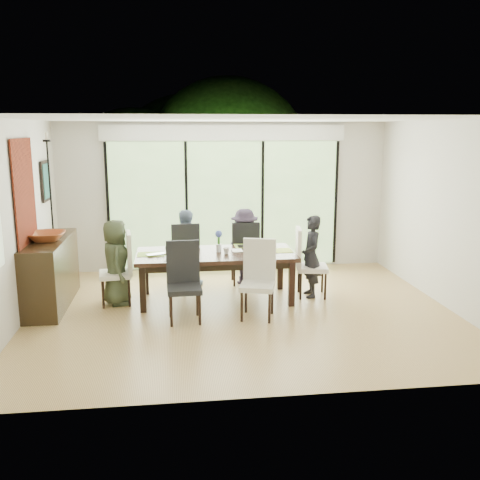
{
  "coord_description": "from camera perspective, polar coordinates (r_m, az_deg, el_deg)",
  "views": [
    {
      "loc": [
        -0.95,
        -7.23,
        2.58
      ],
      "look_at": [
        0.0,
        0.25,
        1.0
      ],
      "focal_mm": 40.0,
      "sensor_mm": 36.0,
      "label": 1
    }
  ],
  "objects": [
    {
      "name": "candle",
      "position": [
        8.44,
        -19.96,
        10.37
      ],
      "size": [
        0.04,
        0.04,
        0.11
      ],
      "primitive_type": "cylinder",
      "color": "silver",
      "rests_on": "sideboard"
    },
    {
      "name": "art_canvas",
      "position": [
        9.19,
        -19.89,
        5.95
      ],
      "size": [
        0.01,
        0.45,
        0.55
      ],
      "primitive_type": "cube",
      "color": "#164844",
      "rests_on": "wall_left"
    },
    {
      "name": "floor",
      "position": [
        7.74,
        0.24,
        -7.68
      ],
      "size": [
        6.0,
        5.0,
        0.01
      ],
      "primitive_type": "cube",
      "color": "olive",
      "rests_on": "ground"
    },
    {
      "name": "chair_near_left",
      "position": [
        7.25,
        -5.98,
        -4.54
      ],
      "size": [
        0.47,
        0.47,
        1.09
      ],
      "primitive_type": null,
      "rotation": [
        0.0,
        0.0,
        0.04
      ],
      "color": "black",
      "rests_on": "floor"
    },
    {
      "name": "table_leg_bl",
      "position": [
        8.57,
        -10.04,
        -3.5
      ],
      "size": [
        0.09,
        0.09,
        0.68
      ],
      "primitive_type": "cube",
      "color": "black",
      "rests_on": "floor"
    },
    {
      "name": "wall_front",
      "position": [
        4.97,
        4.01,
        -2.53
      ],
      "size": [
        6.0,
        0.02,
        2.7
      ],
      "primitive_type": "cube",
      "color": "silver",
      "rests_on": "floor"
    },
    {
      "name": "cup_b",
      "position": [
        7.97,
        -1.47,
        -1.16
      ],
      "size": [
        0.12,
        0.12,
        0.09
      ],
      "primitive_type": "imported",
      "rotation": [
        0.0,
        0.0,
        1.78
      ],
      "color": "white",
      "rests_on": "table_top"
    },
    {
      "name": "candlestick_base",
      "position": [
        8.58,
        -19.29,
        0.68
      ],
      "size": [
        0.11,
        0.11,
        0.04
      ],
      "primitive_type": "cylinder",
      "color": "black",
      "rests_on": "sideboard"
    },
    {
      "name": "hyacinth_stems",
      "position": [
        8.08,
        -2.29,
        -0.03
      ],
      "size": [
        0.04,
        0.04,
        0.16
      ],
      "primitive_type": "cylinder",
      "color": "#337226",
      "rests_on": "table_top"
    },
    {
      "name": "placemat_left",
      "position": [
        8.05,
        -9.36,
        -1.51
      ],
      "size": [
        0.44,
        0.32,
        0.01
      ],
      "primitive_type": "cube",
      "color": "#83A83C",
      "rests_on": "table_top"
    },
    {
      "name": "person_far_left",
      "position": [
        8.87,
        -5.93,
        -0.87
      ],
      "size": [
        0.66,
        0.48,
        1.28
      ],
      "primitive_type": "imported",
      "rotation": [
        0.0,
        0.0,
        3.34
      ],
      "color": "slate",
      "rests_on": "floor"
    },
    {
      "name": "tablet_far_l",
      "position": [
        8.38,
        -5.18,
        -0.79
      ],
      "size": [
        0.26,
        0.18,
        0.01
      ],
      "primitive_type": "cube",
      "color": "black",
      "rests_on": "table_top"
    },
    {
      "name": "foliage_mid",
      "position": [
        13.12,
        -1.33,
        8.43
      ],
      "size": [
        4.0,
        4.0,
        4.0
      ],
      "primitive_type": "sphere",
      "color": "#14380F",
      "rests_on": "ground"
    },
    {
      "name": "chair_near_right",
      "position": [
        7.34,
        1.88,
        -4.28
      ],
      "size": [
        0.56,
        0.56,
        1.09
      ],
      "primitive_type": null,
      "rotation": [
        0.0,
        0.0,
        -0.29
      ],
      "color": "beige",
      "rests_on": "floor"
    },
    {
      "name": "platter_base",
      "position": [
        7.74,
        -6.48,
        -1.83
      ],
      "size": [
        0.26,
        0.26,
        0.02
      ],
      "primitive_type": "cube",
      "color": "white",
      "rests_on": "table_top"
    },
    {
      "name": "wall_back",
      "position": [
        9.86,
        -1.66,
        4.67
      ],
      "size": [
        6.0,
        0.02,
        2.7
      ],
      "primitive_type": "cube",
      "color": "beige",
      "rests_on": "floor"
    },
    {
      "name": "deck",
      "position": [
        10.99,
        -2.07,
        -2.01
      ],
      "size": [
        6.0,
        1.8,
        0.1
      ],
      "primitive_type": "cube",
      "color": "brown",
      "rests_on": "ground"
    },
    {
      "name": "cup_c",
      "position": [
        8.25,
        2.88,
        -0.71
      ],
      "size": [
        0.14,
        0.14,
        0.1
      ],
      "primitive_type": "imported",
      "rotation": [
        0.0,
        0.0,
        3.3
      ],
      "color": "white",
      "rests_on": "table_top"
    },
    {
      "name": "mullion_d",
      "position": [
        10.25,
        10.17,
        3.91
      ],
      "size": [
        0.05,
        0.04,
        2.3
      ],
      "primitive_type": "cube",
      "color": "black",
      "rests_on": "wall_back"
    },
    {
      "name": "mullion_a",
      "position": [
        9.86,
        -13.89,
        3.44
      ],
      "size": [
        0.05,
        0.04,
        2.3
      ],
      "primitive_type": "cube",
      "color": "black",
      "rests_on": "wall_back"
    },
    {
      "name": "sideboard",
      "position": [
        8.36,
        -19.53,
        -3.29
      ],
      "size": [
        0.5,
        1.77,
        1.0
      ],
      "primitive_type": "cube",
      "color": "black",
      "rests_on": "floor"
    },
    {
      "name": "rail_top",
      "position": [
        11.65,
        -2.45,
        1.79
      ],
      "size": [
        6.0,
        0.08,
        0.06
      ],
      "primitive_type": "cube",
      "color": "brown",
      "rests_on": "deck"
    },
    {
      "name": "hyacinth_blooms",
      "position": [
        8.06,
        -2.29,
        0.66
      ],
      "size": [
        0.11,
        0.11,
        0.11
      ],
      "primitive_type": "sphere",
      "color": "#4553AD",
      "rests_on": "table_top"
    },
    {
      "name": "placemat_right",
      "position": [
        8.19,
        4.04,
        -1.14
      ],
      "size": [
        0.44,
        0.32,
        0.01
      ],
      "primitive_type": "cube",
      "color": "#A1B741",
      "rests_on": "table_top"
    },
    {
      "name": "table_apron",
      "position": [
        8.09,
        -2.59,
        -2.17
      ],
      "size": [
        2.18,
        0.89,
        0.1
      ],
      "primitive_type": "cube",
      "color": "black",
      "rests_on": "floor"
    },
    {
      "name": "laptop",
      "position": [
        7.94,
        -8.67,
        -1.58
      ],
      "size": [
        0.38,
        0.33,
        0.03
      ],
      "primitive_type": "imported",
      "rotation": [
        0.0,
        0.0,
        0.42
      ],
      "color": "silver",
      "rests_on": "table_top"
    },
    {
      "name": "ceiling",
      "position": [
        7.29,
        0.25,
        12.82
      ],
      "size": [
        6.0,
        5.0,
        0.01
      ],
      "primitive_type": "cube",
      "color": "white",
      "rests_on": "wall_back"
    },
    {
      "name": "papers",
      "position": [
        8.1,
        2.37,
        -1.27
      ],
      "size": [
        0.3,
        0.22,
        0.0
      ],
      "primitive_type": "cube",
      "color": "white",
      "rests_on": "table_top"
    },
    {
      "name": "chair_right_end",
      "position": [
        8.36,
        7.72,
        -2.36
      ],
      "size": [
        0.52,
        0.52,
        1.09
      ],
      "primitive_type": null,
      "rotation": [
        0.0,
        0.0,
        1.42
      ],
      "color": "white",
      "rests_on": "floor"
    },
    {
      "name": "person_far_right",
      "position": [
        8.95,
        0.48,
        -0.69
      ],
      "size": [
        0.65,
        0.48,
        1.28
      ],
      "primitive_type": "imported",
      "rotation": [
        0.0,
        0.0,
        3.32
      ],
      "color": "#2A2131",
      "rests_on": "floor"
    },
    {
      "name": "person_right_end",
      "position": [
        8.33,
        7.6,
        -1.74
      ],
      "size": [
        0.38,
        0.6,
        1.28
      ],
      "primitive_type": "imported",
      "rotation": [
        0.0,
        0.0,
        -1.56
      ],
      "color": "black",
      "rests_on": "floor"
    },
    {
      "name": "wall_left",
      "position": [
        7.62,
        -22.83,
        1.61
      ],
      "size": [
        0.02,
        5.0,
        2.7
      ],
      "primitive_type": "cube",
      "color": "silver",
      "rests_on": "floor"
    },
    {
      "name": "tablet_far_r",
      "position": [
        8.45,
        0.58,
        -0.64
      ],
      "size": [
        0.24,
        0.17,
        0.01
      ],
      "primitive_type": "cube",
      "color": "black",
      "rests_on": "table_top"
    },
    {
      "name": "book",
      "position": [
        8.13,
        -0.87,
        -1.16
      ],
      "size": [
        0.16,
        0.22,
        0.02
      ],
      "primitive_type": "imported",
      "rotation": [
        0.0,
        0.0,
        0.0
      ],
      "color": "white",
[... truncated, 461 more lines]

